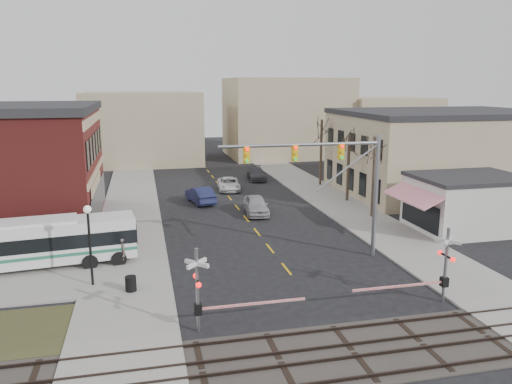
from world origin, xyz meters
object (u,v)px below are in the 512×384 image
at_px(street_lamp, 89,229).
at_px(car_b, 200,195).
at_px(rr_crossing_east, 438,267).
at_px(transit_bus, 39,243).
at_px(car_c, 229,184).
at_px(pedestrian_near, 123,251).
at_px(car_d, 257,174).
at_px(trash_bin, 131,284).
at_px(rr_crossing_west, 207,291).
at_px(traffic_signal_mast, 335,171).
at_px(pedestrian_far, 126,245).
at_px(car_a, 256,205).

bearing_deg(street_lamp, car_b, 66.18).
xyz_separation_m(rr_crossing_east, street_lamp, (-17.54, 6.17, 1.39)).
xyz_separation_m(transit_bus, rr_crossing_east, (20.89, -9.81, 0.29)).
relative_size(car_b, car_c, 1.00).
bearing_deg(pedestrian_near, car_d, -33.30).
bearing_deg(rr_crossing_east, street_lamp, 160.61).
height_order(trash_bin, pedestrian_near, pedestrian_near).
xyz_separation_m(car_b, pedestrian_near, (-6.65, -15.65, 0.17)).
bearing_deg(street_lamp, car_c, 63.52).
height_order(rr_crossing_west, street_lamp, street_lamp).
height_order(traffic_signal_mast, pedestrian_far, traffic_signal_mast).
relative_size(street_lamp, car_a, 0.97).
distance_m(car_b, car_c, 6.35).
height_order(rr_crossing_west, pedestrian_far, rr_crossing_west).
height_order(car_a, car_d, car_a).
height_order(traffic_signal_mast, rr_crossing_west, traffic_signal_mast).
bearing_deg(street_lamp, car_d, 60.96).
relative_size(car_a, car_d, 0.97).
bearing_deg(traffic_signal_mast, rr_crossing_east, -69.54).
relative_size(transit_bus, car_a, 2.47).
xyz_separation_m(rr_crossing_west, rr_crossing_east, (11.94, 0.35, 0.00)).
distance_m(trash_bin, car_a, 18.16).
bearing_deg(car_b, car_d, -138.48).
xyz_separation_m(traffic_signal_mast, rr_crossing_west, (-9.17, -7.77, -3.79)).
height_order(trash_bin, car_b, car_b).
xyz_separation_m(rr_crossing_east, car_b, (-9.28, 24.89, -1.18)).
bearing_deg(transit_bus, car_d, 52.56).
relative_size(transit_bus, pedestrian_near, 6.95).
height_order(rr_crossing_east, pedestrian_far, rr_crossing_east).
xyz_separation_m(rr_crossing_east, car_c, (-5.63, 30.09, -1.30)).
bearing_deg(car_c, street_lamp, -110.92).
height_order(transit_bus, trash_bin, transit_bus).
bearing_deg(trash_bin, car_a, 55.07).
relative_size(rr_crossing_west, rr_crossing_east, 1.00).
xyz_separation_m(rr_crossing_east, pedestrian_near, (-15.93, 9.24, -1.01)).
relative_size(rr_crossing_east, car_b, 1.17).
bearing_deg(car_b, street_lamp, 54.92).
relative_size(transit_bus, pedestrian_far, 7.85).
relative_size(street_lamp, pedestrian_near, 2.73).
bearing_deg(trash_bin, car_b, 72.95).
bearing_deg(car_d, traffic_signal_mast, -86.60).
bearing_deg(pedestrian_near, rr_crossing_east, -124.21).
relative_size(transit_bus, car_d, 2.40).
height_order(rr_crossing_west, trash_bin, rr_crossing_west).
distance_m(street_lamp, pedestrian_near, 4.22).
height_order(traffic_signal_mast, car_a, traffic_signal_mast).
xyz_separation_m(transit_bus, pedestrian_far, (5.10, 0.91, -0.81)).
bearing_deg(street_lamp, car_a, 47.23).
bearing_deg(transit_bus, rr_crossing_west, -48.64).
xyz_separation_m(rr_crossing_west, car_a, (6.90, 20.04, -1.16)).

